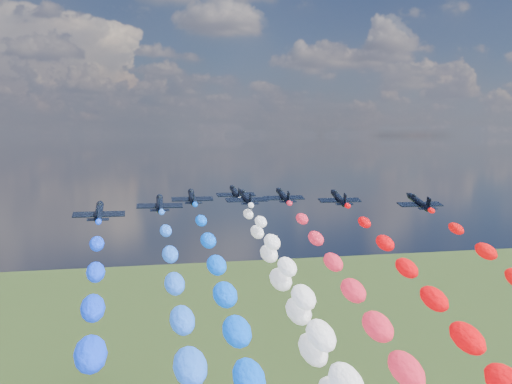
{
  "coord_description": "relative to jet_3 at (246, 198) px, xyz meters",
  "views": [
    {
      "loc": [
        -29.38,
        -123.86,
        111.41
      ],
      "look_at": [
        0.0,
        4.0,
        99.25
      ],
      "focal_mm": 42.7,
      "sensor_mm": 36.0,
      "label": 1
    }
  ],
  "objects": [
    {
      "name": "jet_0",
      "position": [
        -32.16,
        -19.05,
        0.0
      ],
      "size": [
        9.86,
        13.3,
        5.43
      ],
      "primitive_type": null,
      "rotation": [
        0.21,
        0.0,
        -0.03
      ],
      "color": "black"
    },
    {
      "name": "jet_1",
      "position": [
        -20.14,
        -7.61,
        0.0
      ],
      "size": [
        10.38,
        13.67,
        5.43
      ],
      "primitive_type": null,
      "rotation": [
        0.21,
        0.0,
        -0.07
      ],
      "color": "black"
    },
    {
      "name": "jet_2",
      "position": [
        -11.86,
        4.37,
        0.0
      ],
      "size": [
        10.12,
        13.49,
        5.43
      ],
      "primitive_type": null,
      "rotation": [
        0.21,
        0.0,
        -0.05
      ],
      "color": "black"
    },
    {
      "name": "jet_3",
      "position": [
        0.0,
        0.0,
        0.0
      ],
      "size": [
        9.54,
        13.07,
        5.43
      ],
      "primitive_type": null,
      "rotation": [
        0.21,
        0.0,
        0.0
      ],
      "color": "black"
    },
    {
      "name": "jet_4",
      "position": [
        -0.05,
        12.44,
        0.0
      ],
      "size": [
        9.5,
        13.04,
        5.43
      ],
      "primitive_type": null,
      "rotation": [
        0.21,
        0.0,
        0.0
      ],
      "color": "black"
    },
    {
      "name": "jet_5",
      "position": [
        9.47,
        2.18,
        0.0
      ],
      "size": [
        9.61,
        13.12,
        5.43
      ],
      "primitive_type": null,
      "rotation": [
        0.21,
        0.0,
        -0.01
      ],
      "color": "black"
    },
    {
      "name": "jet_6",
      "position": [
        20.41,
        -5.69,
        0.0
      ],
      "size": [
        10.31,
        13.62,
        5.43
      ],
      "primitive_type": null,
      "rotation": [
        0.21,
        0.0,
        -0.06
      ],
      "color": "black"
    },
    {
      "name": "jet_7",
      "position": [
        34.14,
        -17.36,
        0.0
      ],
      "size": [
        10.0,
        13.4,
        5.43
      ],
      "primitive_type": null,
      "rotation": [
        0.21,
        0.0,
        -0.04
      ],
      "color": "black"
    }
  ]
}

